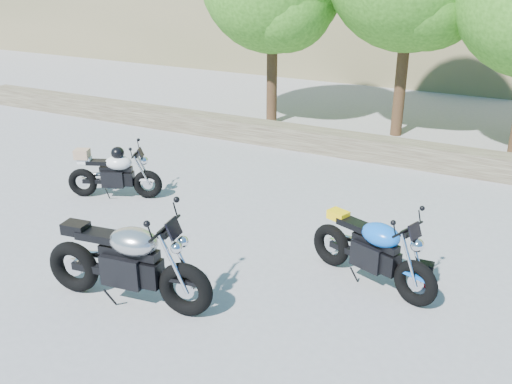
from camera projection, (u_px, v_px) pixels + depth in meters
ground at (214, 259)px, 8.53m from camera, size 90.00×90.00×0.00m
stone_wall at (338, 143)px, 12.95m from camera, size 22.00×0.55×0.50m
silver_bike at (128, 263)px, 7.23m from camera, size 2.38×0.75×1.20m
white_bike at (114, 173)px, 10.53m from camera, size 1.69×0.85×0.99m
blue_bike at (373, 251)px, 7.70m from camera, size 1.97×0.92×1.03m
backpack at (424, 274)px, 7.82m from camera, size 0.25×0.22×0.33m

